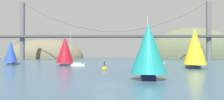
# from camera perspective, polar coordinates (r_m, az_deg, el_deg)

# --- Properties ---
(ground_plane) EXTENTS (360.00, 360.00, 0.00)m
(ground_plane) POSITION_cam_1_polar(r_m,az_deg,el_deg) (25.73, -1.85, -9.69)
(ground_plane) COLOR #385670
(headland_left) EXTENTS (60.44, 44.00, 29.91)m
(headland_left) POSITION_cam_1_polar(r_m,az_deg,el_deg) (170.07, -18.01, -2.13)
(headland_left) COLOR #6B664C
(headland_left) RESTS_ON ground_plane
(headland_right) EXTENTS (72.73, 44.00, 47.57)m
(headland_right) POSITION_cam_1_polar(r_m,az_deg,el_deg) (170.79, 21.45, -2.11)
(headland_right) COLOR #5B6647
(headland_right) RESTS_ON ground_plane
(suspension_bridge) EXTENTS (145.01, 6.00, 34.19)m
(suspension_bridge) POSITION_cam_1_polar(r_m,az_deg,el_deg) (120.89, 0.70, 4.35)
(suspension_bridge) COLOR slate
(suspension_bridge) RESTS_ON ground_plane
(sailboat_pink_spinnaker) EXTENTS (7.15, 5.47, 6.81)m
(sailboat_pink_spinnaker) POSITION_cam_1_polar(r_m,az_deg,el_deg) (75.52, 11.44, -1.06)
(sailboat_pink_spinnaker) COLOR #B7B2A8
(sailboat_pink_spinnaker) RESTS_ON ground_plane
(sailboat_blue_spinnaker) EXTENTS (4.22, 7.31, 8.80)m
(sailboat_blue_spinnaker) POSITION_cam_1_polar(r_m,az_deg,el_deg) (75.65, -26.13, -0.57)
(sailboat_blue_spinnaker) COLOR #B7B2A8
(sailboat_blue_spinnaker) RESTS_ON ground_plane
(sailboat_teal_sail) EXTENTS (5.88, 9.56, 9.85)m
(sailboat_teal_sail) POSITION_cam_1_polar(r_m,az_deg,el_deg) (31.49, 10.02, 0.01)
(sailboat_teal_sail) COLOR #191E4C
(sailboat_teal_sail) RESTS_ON ground_plane
(sailboat_yellow_sail) EXTENTS (6.33, 9.88, 10.81)m
(sailboat_yellow_sail) POSITION_cam_1_polar(r_m,az_deg,el_deg) (57.24, 21.86, 0.74)
(sailboat_yellow_sail) COLOR navy
(sailboat_yellow_sail) RESTS_ON ground_plane
(sailboat_crimson_sail) EXTENTS (9.42, 5.73, 10.72)m
(sailboat_crimson_sail) POSITION_cam_1_polar(r_m,az_deg,el_deg) (66.55, -12.77, -0.04)
(sailboat_crimson_sail) COLOR white
(sailboat_crimson_sail) RESTS_ON ground_plane
(channel_buoy) EXTENTS (1.10, 1.10, 2.64)m
(channel_buoy) POSITION_cam_1_polar(r_m,az_deg,el_deg) (47.65, -2.14, -5.16)
(channel_buoy) COLOR gold
(channel_buoy) RESTS_ON ground_plane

